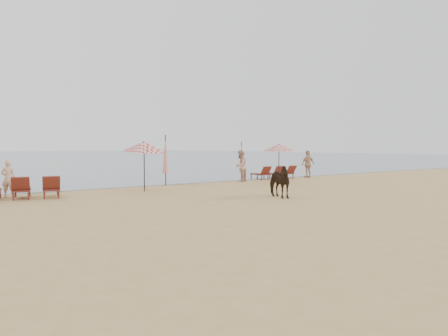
% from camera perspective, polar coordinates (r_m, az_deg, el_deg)
% --- Properties ---
extents(ground, '(120.00, 120.00, 0.00)m').
position_cam_1_polar(ground, '(14.67, 11.66, -5.12)').
color(ground, tan).
rests_on(ground, ground).
extents(lounger_cluster_left, '(3.05, 2.23, 0.60)m').
position_cam_1_polar(lounger_cluster_left, '(18.31, -24.95, -2.41)').
color(lounger_cluster_left, maroon).
rests_on(lounger_cluster_left, ground).
extents(lounger_cluster_right, '(2.62, 1.69, 0.55)m').
position_cam_1_polar(lounger_cluster_right, '(26.80, 6.57, -0.61)').
color(lounger_cluster_right, maroon).
rests_on(lounger_cluster_right, ground).
extents(umbrella_open_left_b, '(1.81, 1.85, 2.31)m').
position_cam_1_polar(umbrella_open_left_b, '(19.62, -10.40, 2.78)').
color(umbrella_open_left_b, black).
rests_on(umbrella_open_left_b, ground).
extents(umbrella_open_right, '(1.75, 1.75, 2.14)m').
position_cam_1_polar(umbrella_open_right, '(23.21, 7.20, 2.66)').
color(umbrella_open_right, black).
rests_on(umbrella_open_right, ground).
extents(umbrella_closed_left, '(0.31, 0.31, 2.58)m').
position_cam_1_polar(umbrella_closed_left, '(22.39, -7.64, 1.77)').
color(umbrella_closed_left, black).
rests_on(umbrella_closed_left, ground).
extents(umbrella_closed_right, '(0.27, 0.27, 2.26)m').
position_cam_1_polar(umbrella_closed_right, '(25.12, 2.29, 1.47)').
color(umbrella_closed_right, black).
rests_on(umbrella_closed_right, ground).
extents(cow, '(0.96, 1.63, 1.29)m').
position_cam_1_polar(cow, '(17.25, 7.01, -1.72)').
color(cow, black).
rests_on(cow, ground).
extents(beachgoer_left, '(0.63, 0.54, 1.48)m').
position_cam_1_polar(beachgoer_left, '(19.22, -26.34, -1.24)').
color(beachgoer_left, '#D9A887').
rests_on(beachgoer_left, ground).
extents(beachgoer_right_a, '(1.08, 1.00, 1.78)m').
position_cam_1_polar(beachgoer_right_a, '(24.68, 2.17, 0.29)').
color(beachgoer_right_a, tan).
rests_on(beachgoer_right_a, ground).
extents(beachgoer_right_b, '(1.03, 0.48, 1.73)m').
position_cam_1_polar(beachgoer_right_b, '(28.16, 10.92, 0.52)').
color(beachgoer_right_b, tan).
rests_on(beachgoer_right_b, ground).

